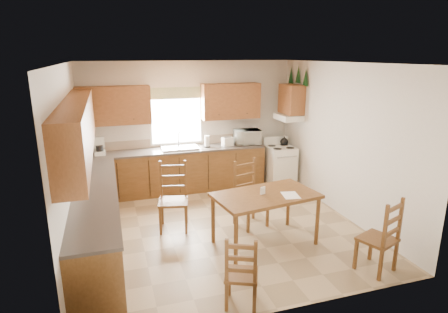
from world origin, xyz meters
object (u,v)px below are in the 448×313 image
object	(u,v)px
chair_far_left	(173,197)
chair_near_left	(242,270)
dining_table	(265,219)
stove	(280,166)
microwave	(247,137)
chair_near_right	(378,235)
chair_far_right	(251,195)

from	to	relation	value
chair_far_left	chair_near_left	bearing A→B (deg)	-66.52
dining_table	chair_near_left	bearing A→B (deg)	-132.42
stove	dining_table	size ratio (longest dim) A/B	0.56
dining_table	chair_far_left	xyz separation A→B (m)	(-1.24, 0.92, 0.15)
microwave	chair_near_right	distance (m)	3.87
microwave	chair_far_right	xyz separation A→B (m)	(-0.70, -2.03, -0.52)
chair_near_left	chair_far_right	bearing A→B (deg)	-90.47
dining_table	chair_near_right	size ratio (longest dim) A/B	1.45
microwave	stove	bearing A→B (deg)	-18.50
dining_table	chair_near_left	size ratio (longest dim) A/B	1.70
microwave	dining_table	xyz separation A→B (m)	(-0.73, -2.68, -0.67)
dining_table	chair_near_left	xyz separation A→B (m)	(-0.84, -1.26, 0.04)
stove	microwave	world-z (taller)	microwave
chair_near_left	chair_far_right	xyz separation A→B (m)	(0.87, 1.91, 0.11)
stove	chair_far_right	world-z (taller)	chair_far_right
dining_table	chair_far_left	distance (m)	1.55
dining_table	chair_far_left	size ratio (longest dim) A/B	1.35
chair_far_left	microwave	bearing A→B (deg)	54.89
chair_far_right	microwave	bearing A→B (deg)	54.90
dining_table	chair_far_right	world-z (taller)	chair_far_right
chair_near_right	chair_far_right	size ratio (longest dim) A/B	0.94
stove	chair_far_right	xyz separation A→B (m)	(-1.37, -1.74, 0.13)
chair_near_right	stove	bearing A→B (deg)	-115.63
chair_far_left	dining_table	bearing A→B (deg)	-23.44
microwave	dining_table	bearing A→B (deg)	-100.02
chair_near_left	chair_near_right	size ratio (longest dim) A/B	0.86
chair_near_right	chair_near_left	bearing A→B (deg)	-17.38
chair_far_right	chair_near_right	bearing A→B (deg)	-74.38
chair_near_left	chair_near_right	world-z (taller)	chair_near_right
microwave	chair_far_right	size ratio (longest dim) A/B	0.47
chair_near_left	chair_far_right	distance (m)	2.10
dining_table	chair_near_left	distance (m)	1.51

